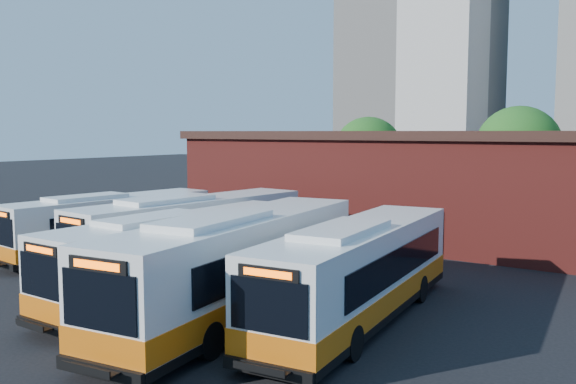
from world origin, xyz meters
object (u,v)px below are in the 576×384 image
Objects in this scene: bus_farwest at (111,227)px; bus_west at (193,235)px; bus_east at (359,276)px; transit_worker at (165,323)px; bus_midwest at (182,259)px; bus_mideast at (239,270)px.

bus_west is at bearing 5.23° from bus_farwest.
transit_worker is at bearing -122.80° from bus_east.
bus_midwest is (8.98, -3.89, 0.07)m from bus_farwest.
bus_west is 1.01× the size of bus_east.
bus_west is (5.81, -0.00, 0.13)m from bus_farwest.
transit_worker is at bearing -89.71° from bus_mideast.
bus_farwest is at bearing 156.88° from bus_midwest.
bus_west is at bearing 129.51° from bus_midwest.
bus_west reaches higher than bus_midwest.
bus_west is at bearing 15.91° from transit_worker.
bus_farwest is 13.18m from bus_mideast.
transit_worker is (7.12, -8.57, -0.61)m from bus_west.
bus_mideast is 4.09m from transit_worker.
bus_west reaches higher than transit_worker.
bus_farwest is 0.93× the size of bus_east.
transit_worker is (-2.95, -6.00, -0.58)m from bus_east.
bus_mideast reaches higher than bus_west.
bus_mideast is at bearing -15.69° from transit_worker.
bus_mideast is at bearing -156.89° from bus_east.
bus_mideast reaches higher than bus_farwest.
bus_farwest is 6.10× the size of transit_worker.
transit_worker is (0.57, -3.99, -0.71)m from bus_mideast.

